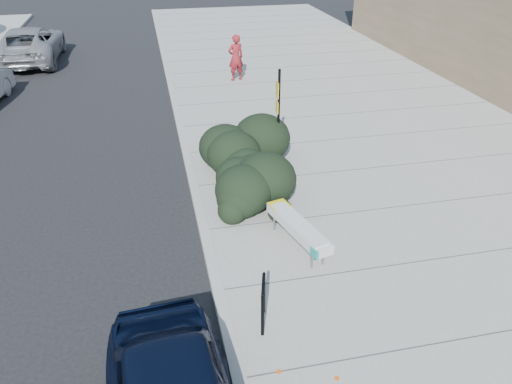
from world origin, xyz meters
TOP-DOWN VIEW (x-y plane):
  - ground at (0.00, 0.00)m, footprint 120.00×120.00m
  - sidewalk_near at (5.60, 5.00)m, footprint 11.20×50.00m
  - curb_near at (0.00, 5.00)m, footprint 0.22×50.00m
  - bench at (1.77, 1.00)m, footprint 0.87×1.99m
  - bike_rack at (0.60, -0.96)m, footprint 0.19×0.57m
  - sign_post at (2.38, 5.00)m, footprint 0.10×0.29m
  - hedge at (1.50, 3.84)m, footprint 1.99×3.80m
  - suv_silver at (-6.00, 17.97)m, footprint 2.63×5.64m
  - pedestrian at (2.64, 12.58)m, footprint 0.74×0.58m

SIDE VIEW (x-z plane):
  - ground at x=0.00m, z-range 0.00..0.00m
  - sidewalk_near at x=5.60m, z-range 0.00..0.15m
  - curb_near at x=0.00m, z-range 0.00..0.17m
  - bench at x=1.77m, z-range 0.32..0.91m
  - bike_rack at x=0.60m, z-range 0.24..1.09m
  - suv_silver at x=-6.00m, z-range 0.00..1.56m
  - hedge at x=1.50m, z-range 0.15..1.55m
  - pedestrian at x=2.64m, z-range 0.15..1.95m
  - sign_post at x=2.38m, z-range 0.32..2.85m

